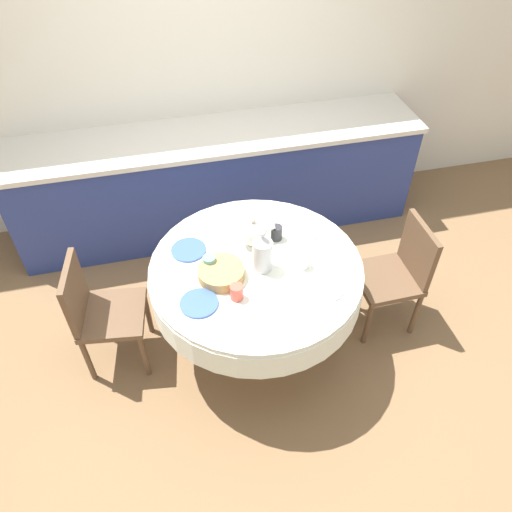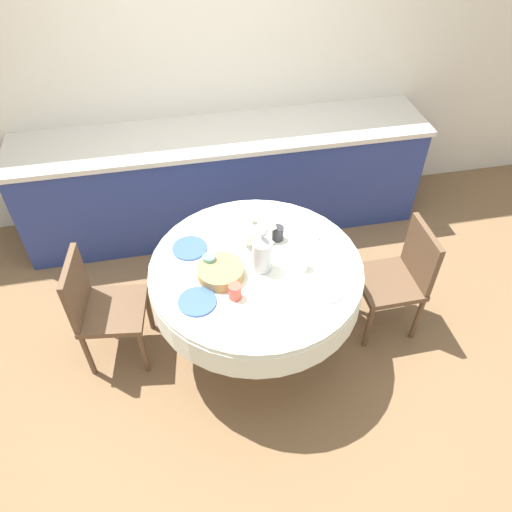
% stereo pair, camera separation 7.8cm
% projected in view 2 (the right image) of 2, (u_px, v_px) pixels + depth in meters
% --- Properties ---
extents(ground_plane, '(12.00, 12.00, 0.00)m').
position_uv_depth(ground_plane, '(256.00, 342.00, 3.48)').
color(ground_plane, brown).
extents(wall_back, '(7.00, 0.05, 2.60)m').
position_uv_depth(wall_back, '(212.00, 61.00, 3.76)').
color(wall_back, silver).
rests_on(wall_back, ground_plane).
extents(kitchen_counter, '(3.24, 0.64, 0.89)m').
position_uv_depth(kitchen_counter, '(224.00, 180.00, 4.12)').
color(kitchen_counter, navy).
rests_on(kitchen_counter, ground_plane).
extents(dining_table, '(1.28, 1.28, 0.76)m').
position_uv_depth(dining_table, '(256.00, 280.00, 3.04)').
color(dining_table, tan).
rests_on(dining_table, ground_plane).
extents(chair_left, '(0.40, 0.40, 0.83)m').
position_uv_depth(chair_left, '(400.00, 275.00, 3.30)').
color(chair_left, brown).
rests_on(chair_left, ground_plane).
extents(chair_right, '(0.45, 0.45, 0.83)m').
position_uv_depth(chair_right, '(100.00, 305.00, 3.12)').
color(chair_right, brown).
rests_on(chair_right, ground_plane).
extents(plate_near_left, '(0.21, 0.21, 0.01)m').
position_uv_depth(plate_near_left, '(197.00, 302.00, 2.74)').
color(plate_near_left, '#3856AD').
rests_on(plate_near_left, dining_table).
extents(cup_near_left, '(0.07, 0.07, 0.09)m').
position_uv_depth(cup_near_left, '(235.00, 291.00, 2.74)').
color(cup_near_left, '#CC4C3D').
rests_on(cup_near_left, dining_table).
extents(plate_near_right, '(0.21, 0.21, 0.01)m').
position_uv_depth(plate_near_right, '(324.00, 290.00, 2.81)').
color(plate_near_right, white).
rests_on(plate_near_right, dining_table).
extents(cup_near_right, '(0.07, 0.07, 0.09)m').
position_uv_depth(cup_near_right, '(303.00, 262.00, 2.91)').
color(cup_near_right, white).
rests_on(cup_near_right, dining_table).
extents(plate_far_left, '(0.21, 0.21, 0.01)m').
position_uv_depth(plate_far_left, '(190.00, 248.00, 3.05)').
color(plate_far_left, '#3856AD').
rests_on(plate_far_left, dining_table).
extents(cup_far_left, '(0.07, 0.07, 0.09)m').
position_uv_depth(cup_far_left, '(209.00, 262.00, 2.91)').
color(cup_far_left, '#5BA39E').
rests_on(cup_far_left, dining_table).
extents(plate_far_right, '(0.21, 0.21, 0.01)m').
position_uv_depth(plate_far_right, '(305.00, 232.00, 3.16)').
color(plate_far_right, white).
rests_on(plate_far_right, dining_table).
extents(cup_far_right, '(0.07, 0.07, 0.09)m').
position_uv_depth(cup_far_right, '(278.00, 233.00, 3.09)').
color(cup_far_right, '#28282D').
rests_on(cup_far_right, dining_table).
extents(coffee_carafe, '(0.12, 0.12, 0.28)m').
position_uv_depth(coffee_carafe, '(262.00, 253.00, 2.86)').
color(coffee_carafe, '#B2B2B7').
rests_on(coffee_carafe, dining_table).
extents(teapot, '(0.23, 0.16, 0.21)m').
position_uv_depth(teapot, '(254.00, 233.00, 3.03)').
color(teapot, silver).
rests_on(teapot, dining_table).
extents(bread_basket, '(0.27, 0.27, 0.07)m').
position_uv_depth(bread_basket, '(221.00, 272.00, 2.87)').
color(bread_basket, '#AD844C').
rests_on(bread_basket, dining_table).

